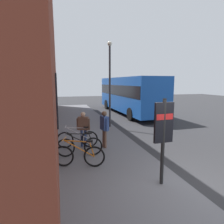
# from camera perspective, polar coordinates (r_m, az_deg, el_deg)

# --- Properties ---
(ground) EXTENTS (60.00, 60.00, 0.00)m
(ground) POSITION_cam_1_polar(r_m,az_deg,el_deg) (11.41, 7.77, -6.18)
(ground) COLOR #2D2D30
(sidewalk_pavement) EXTENTS (24.00, 3.50, 0.12)m
(sidewalk_pavement) POSITION_cam_1_polar(r_m,az_deg,el_deg) (12.54, -7.61, -4.52)
(sidewalk_pavement) COLOR slate
(sidewalk_pavement) RESTS_ON ground
(station_facade) EXTENTS (22.00, 0.65, 8.28)m
(station_facade) POSITION_cam_1_polar(r_m,az_deg,el_deg) (13.14, -17.78, 13.64)
(station_facade) COLOR brown
(station_facade) RESTS_ON ground
(bicycle_under_window) EXTENTS (0.68, 1.70, 0.97)m
(bicycle_under_window) POSITION_cam_1_polar(r_m,az_deg,el_deg) (6.72, -9.72, -12.55)
(bicycle_under_window) COLOR black
(bicycle_under_window) RESTS_ON sidewalk_pavement
(bicycle_end_of_row) EXTENTS (0.48, 1.76, 0.97)m
(bicycle_end_of_row) POSITION_cam_1_polar(r_m,az_deg,el_deg) (7.61, -9.53, -9.96)
(bicycle_end_of_row) COLOR black
(bicycle_end_of_row) RESTS_ON sidewalk_pavement
(bicycle_by_door) EXTENTS (0.48, 1.76, 0.97)m
(bicycle_by_door) POSITION_cam_1_polar(r_m,az_deg,el_deg) (8.57, -10.12, -7.81)
(bicycle_by_door) COLOR black
(bicycle_by_door) RESTS_ON sidewalk_pavement
(transit_info_sign) EXTENTS (0.11, 0.55, 2.40)m
(transit_info_sign) POSITION_cam_1_polar(r_m,az_deg,el_deg) (5.40, 14.97, -4.63)
(transit_info_sign) COLOR black
(transit_info_sign) RESTS_ON sidewalk_pavement
(city_bus) EXTENTS (10.56, 2.85, 3.35)m
(city_bus) POSITION_cam_1_polar(r_m,az_deg,el_deg) (18.26, 4.93, 5.61)
(city_bus) COLOR #1951B2
(city_bus) RESTS_ON ground
(pedestrian_by_facade) EXTENTS (0.60, 0.31, 1.60)m
(pedestrian_by_facade) POSITION_cam_1_polar(r_m,az_deg,el_deg) (8.32, -2.26, -3.99)
(pedestrian_by_facade) COLOR brown
(pedestrian_by_facade) RESTS_ON sidewalk_pavement
(pedestrian_crossing_street) EXTENTS (0.36, 0.56, 1.55)m
(pedestrian_crossing_street) POSITION_cam_1_polar(r_m,az_deg,el_deg) (8.54, -8.47, -3.98)
(pedestrian_crossing_street) COLOR #334C8C
(pedestrian_crossing_street) RESTS_ON sidewalk_pavement
(street_lamp) EXTENTS (0.28, 0.28, 5.24)m
(street_lamp) POSITION_cam_1_polar(r_m,az_deg,el_deg) (12.05, -0.66, 10.16)
(street_lamp) COLOR #333338
(street_lamp) RESTS_ON sidewalk_pavement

